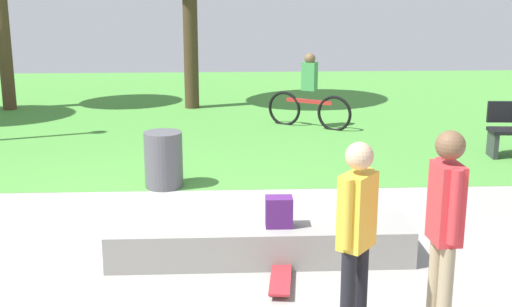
# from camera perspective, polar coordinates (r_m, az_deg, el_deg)

# --- Properties ---
(ground_plane) EXTENTS (28.00, 28.00, 0.00)m
(ground_plane) POSITION_cam_1_polar(r_m,az_deg,el_deg) (8.24, -8.14, -6.28)
(ground_plane) COLOR gray
(grass_lawn) EXTENTS (26.60, 12.51, 0.01)m
(grass_lawn) POSITION_cam_1_polar(r_m,az_deg,el_deg) (15.71, -5.60, 3.79)
(grass_lawn) COLOR #478C38
(grass_lawn) RESTS_ON ground_plane
(concrete_ledge) EXTENTS (3.20, 0.71, 0.39)m
(concrete_ledge) POSITION_cam_1_polar(r_m,az_deg,el_deg) (7.26, 0.33, -7.43)
(concrete_ledge) COLOR gray
(concrete_ledge) RESTS_ON ground_plane
(backpack_on_ledge) EXTENTS (0.28, 0.20, 0.32)m
(backpack_on_ledge) POSITION_cam_1_polar(r_m,az_deg,el_deg) (7.08, 1.94, -4.92)
(backpack_on_ledge) COLOR #4C1E66
(backpack_on_ledge) RESTS_ON concrete_ledge
(skater_performing_trick) EXTENTS (0.23, 0.43, 1.77)m
(skater_performing_trick) POSITION_cam_1_polar(r_m,az_deg,el_deg) (5.61, 15.60, -5.41)
(skater_performing_trick) COLOR tan
(skater_performing_trick) RESTS_ON ground_plane
(skater_watching) EXTENTS (0.36, 0.38, 1.69)m
(skater_watching) POSITION_cam_1_polar(r_m,az_deg,el_deg) (5.47, 8.46, -6.21)
(skater_watching) COLOR black
(skater_watching) RESTS_ON ground_plane
(skateboard_by_ledge) EXTENTS (0.30, 0.82, 0.08)m
(skateboard_by_ledge) POSITION_cam_1_polar(r_m,az_deg,el_deg) (6.75, 2.09, -10.39)
(skateboard_by_ledge) COLOR #A5262D
(skateboard_by_ledge) RESTS_ON ground_plane
(trash_bin) EXTENTS (0.55, 0.55, 0.80)m
(trash_bin) POSITION_cam_1_polar(r_m,az_deg,el_deg) (9.75, -7.78, -0.52)
(trash_bin) COLOR #4C4C51
(trash_bin) RESTS_ON ground_plane
(cyclist_on_bicycle) EXTENTS (1.58, 1.01, 1.52)m
(cyclist_on_bicycle) POSITION_cam_1_polar(r_m,az_deg,el_deg) (13.59, 4.49, 4.83)
(cyclist_on_bicycle) COLOR black
(cyclist_on_bicycle) RESTS_ON ground_plane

